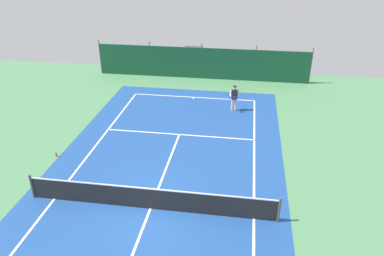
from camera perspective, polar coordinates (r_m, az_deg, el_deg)
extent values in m
plane|color=#4C8456|center=(15.32, -6.40, -12.22)|extent=(36.00, 36.00, 0.00)
cube|color=#1E478C|center=(15.32, -6.40, -12.21)|extent=(11.02, 26.60, 0.01)
cube|color=white|center=(25.44, 0.28, 4.75)|extent=(8.22, 0.10, 0.01)
cube|color=white|center=(16.72, -20.38, -10.17)|extent=(0.10, 23.80, 0.01)
cube|color=white|center=(14.94, 9.50, -13.60)|extent=(0.10, 23.80, 0.01)
cube|color=white|center=(20.53, -1.96, -1.01)|extent=(8.22, 0.10, 0.01)
cube|color=white|center=(15.31, -6.40, -12.19)|extent=(0.10, 12.80, 0.01)
cube|color=white|center=(25.31, 0.23, 4.62)|extent=(0.10, 0.30, 0.01)
cube|color=black|center=(15.02, -6.49, -10.81)|extent=(9.92, 0.03, 0.95)
cube|color=white|center=(14.72, -6.59, -9.28)|extent=(9.92, 0.04, 0.05)
cylinder|color=#47474C|center=(16.84, -23.40, -8.22)|extent=(0.10, 0.10, 1.10)
cylinder|color=#47474C|center=(14.67, 13.25, -12.18)|extent=(0.10, 0.10, 1.10)
cube|color=#14472D|center=(28.76, 1.47, 9.92)|extent=(16.22, 0.06, 2.40)
cylinder|color=#595B60|center=(30.81, -13.92, 10.60)|extent=(0.08, 0.08, 2.70)
cylinder|color=#595B60|center=(29.53, -6.48, 10.52)|extent=(0.08, 0.08, 2.70)
cylinder|color=#595B60|center=(28.78, 1.48, 10.24)|extent=(0.08, 0.08, 2.70)
cylinder|color=#595B60|center=(28.58, 9.69, 9.74)|extent=(0.08, 0.08, 2.70)
cylinder|color=#595B60|center=(28.95, 17.82, 9.06)|extent=(0.08, 0.08, 2.70)
cube|color=#234C1E|center=(29.53, 1.60, 9.05)|extent=(14.60, 0.70, 1.10)
cylinder|color=beige|center=(23.43, 6.68, 3.59)|extent=(0.12, 0.12, 0.82)
cylinder|color=beige|center=(23.42, 6.19, 3.62)|extent=(0.12, 0.12, 0.82)
cylinder|color=navy|center=(23.24, 6.50, 4.71)|extent=(0.40, 0.40, 0.22)
cube|color=#1E232D|center=(23.16, 6.52, 5.17)|extent=(0.37, 0.22, 0.56)
sphere|color=beige|center=(23.01, 6.58, 6.17)|extent=(0.22, 0.22, 0.22)
cylinder|color=black|center=(22.97, 6.59, 6.38)|extent=(0.23, 0.23, 0.04)
cylinder|color=beige|center=(23.16, 7.10, 5.21)|extent=(0.09, 0.09, 0.58)
cylinder|color=beige|center=(23.04, 5.95, 5.15)|extent=(0.11, 0.53, 0.41)
cylinder|color=black|center=(22.80, 5.80, 4.62)|extent=(0.04, 0.28, 0.13)
torus|color=teal|center=(22.72, 5.83, 5.13)|extent=(0.31, 0.14, 0.29)
sphere|color=#CCDB33|center=(25.15, -5.99, 4.38)|extent=(0.07, 0.07, 0.07)
cube|color=silver|center=(31.18, 0.10, 10.36)|extent=(1.85, 4.22, 0.80)
cube|color=#2D333D|center=(30.99, 0.10, 11.57)|extent=(1.55, 1.91, 0.56)
cylinder|color=black|center=(32.67, -1.11, 10.41)|extent=(0.23, 0.64, 0.64)
cylinder|color=black|center=(32.40, 2.07, 10.26)|extent=(0.23, 0.64, 0.64)
cylinder|color=black|center=(30.22, -2.00, 9.01)|extent=(0.23, 0.64, 0.64)
cylinder|color=black|center=(29.94, 1.42, 8.84)|extent=(0.23, 0.64, 0.64)
cylinder|color=#D84C38|center=(19.65, -20.16, -3.83)|extent=(0.08, 0.08, 0.24)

